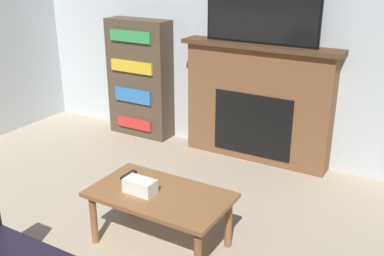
# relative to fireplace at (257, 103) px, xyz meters

# --- Properties ---
(wall_back) EXTENTS (6.46, 0.06, 2.70)m
(wall_back) POSITION_rel_fireplace_xyz_m (-0.04, 0.14, 0.76)
(wall_back) COLOR silver
(wall_back) RESTS_ON ground_plane
(fireplace) EXTENTS (1.56, 0.28, 1.17)m
(fireplace) POSITION_rel_fireplace_xyz_m (0.00, 0.00, 0.00)
(fireplace) COLOR brown
(fireplace) RESTS_ON ground_plane
(tv) EXTENTS (1.10, 0.03, 0.67)m
(tv) POSITION_rel_fireplace_xyz_m (-0.00, -0.02, 0.92)
(tv) COLOR black
(tv) RESTS_ON fireplace
(coffee_table) EXTENTS (0.97, 0.56, 0.41)m
(coffee_table) POSITION_rel_fireplace_xyz_m (-0.00, -1.72, -0.23)
(coffee_table) COLOR brown
(coffee_table) RESTS_ON ground_plane
(tissue_box) EXTENTS (0.22, 0.12, 0.10)m
(tissue_box) POSITION_rel_fireplace_xyz_m (-0.12, -1.78, -0.12)
(tissue_box) COLOR white
(tissue_box) RESTS_ON coffee_table
(remote_control) EXTENTS (0.04, 0.15, 0.02)m
(remote_control) POSITION_rel_fireplace_xyz_m (-0.34, -1.63, -0.16)
(remote_control) COLOR black
(remote_control) RESTS_ON coffee_table
(bookshelf) EXTENTS (0.74, 0.29, 1.31)m
(bookshelf) POSITION_rel_fireplace_xyz_m (-1.41, -0.02, 0.07)
(bookshelf) COLOR #4C3D2D
(bookshelf) RESTS_ON ground_plane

